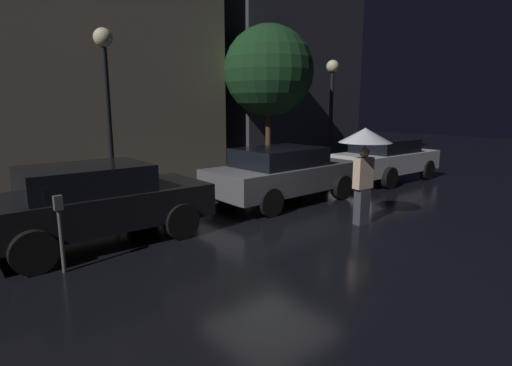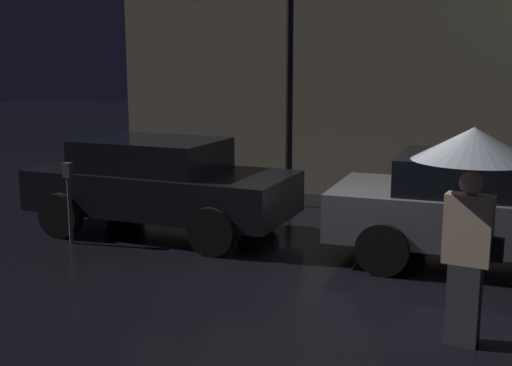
% 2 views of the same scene
% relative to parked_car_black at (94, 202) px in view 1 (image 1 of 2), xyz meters
% --- Properties ---
extents(ground_plane, '(60.00, 60.00, 0.00)m').
position_rel_parked_car_black_xyz_m(ground_plane, '(3.27, -1.33, -0.78)').
color(ground_plane, black).
extents(building_facade_left, '(8.64, 3.00, 8.66)m').
position_rel_parked_car_black_xyz_m(building_facade_left, '(1.45, 5.17, 3.55)').
color(building_facade_left, gray).
rests_on(building_facade_left, ground).
extents(building_facade_right, '(6.66, 3.00, 9.06)m').
position_rel_parked_car_black_xyz_m(building_facade_right, '(10.13, 5.17, 3.75)').
color(building_facade_right, '#3D3D47').
rests_on(building_facade_right, ground).
extents(parked_car_black, '(4.17, 1.97, 1.47)m').
position_rel_parked_car_black_xyz_m(parked_car_black, '(0.00, 0.00, 0.00)').
color(parked_car_black, black).
rests_on(parked_car_black, ground).
extents(parked_car_grey, '(4.34, 2.05, 1.45)m').
position_rel_parked_car_black_xyz_m(parked_car_grey, '(4.97, 0.07, -0.01)').
color(parked_car_grey, slate).
rests_on(parked_car_grey, ground).
extents(parked_car_white, '(4.00, 1.93, 1.42)m').
position_rel_parked_car_black_xyz_m(parked_car_white, '(9.84, -0.05, -0.02)').
color(parked_car_white, silver).
rests_on(parked_car_white, ground).
extents(pedestrian_with_umbrella, '(1.11, 1.11, 2.08)m').
position_rel_parked_car_black_xyz_m(pedestrian_with_umbrella, '(4.76, -2.59, 0.89)').
color(pedestrian_with_umbrella, '#383842').
rests_on(pedestrian_with_umbrella, ground).
extents(parking_meter, '(0.12, 0.10, 1.21)m').
position_rel_parked_car_black_xyz_m(parking_meter, '(-0.89, -1.10, -0.03)').
color(parking_meter, '#4C5154').
rests_on(parking_meter, ground).
extents(street_lamp_near, '(0.45, 0.45, 4.35)m').
position_rel_parked_car_black_xyz_m(street_lamp_near, '(1.31, 2.47, 2.36)').
color(street_lamp_near, black).
rests_on(street_lamp_near, ground).
extents(street_lamp_far, '(0.47, 0.47, 4.20)m').
position_rel_parked_car_black_xyz_m(street_lamp_far, '(9.67, 2.27, 2.32)').
color(street_lamp_far, black).
rests_on(street_lamp_far, ground).
extents(street_tree, '(3.04, 3.04, 5.22)m').
position_rel_parked_car_black_xyz_m(street_tree, '(7.02, 2.87, 2.91)').
color(street_tree, '#473323').
rests_on(street_tree, ground).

